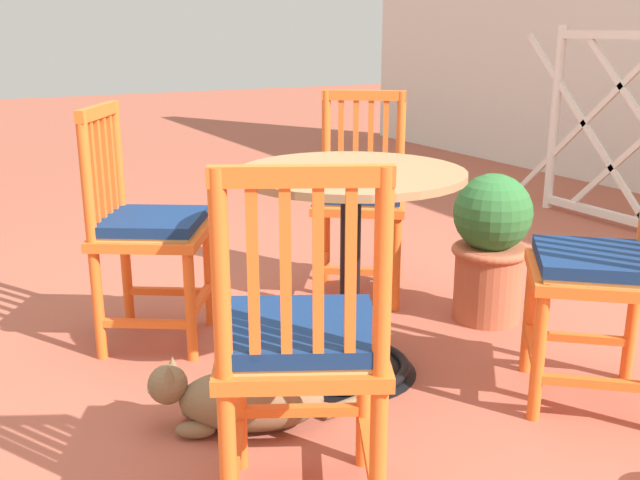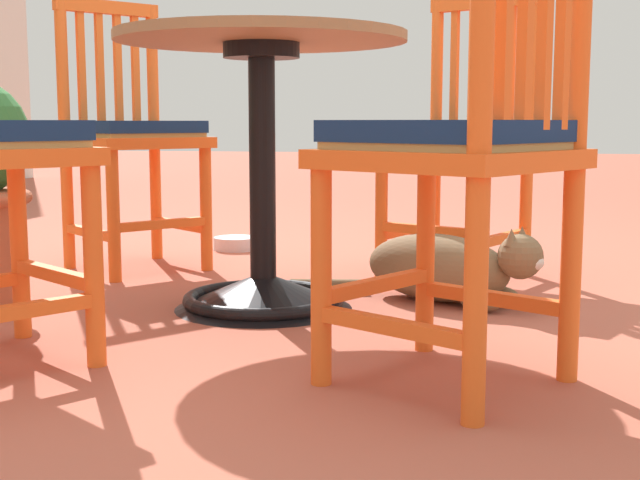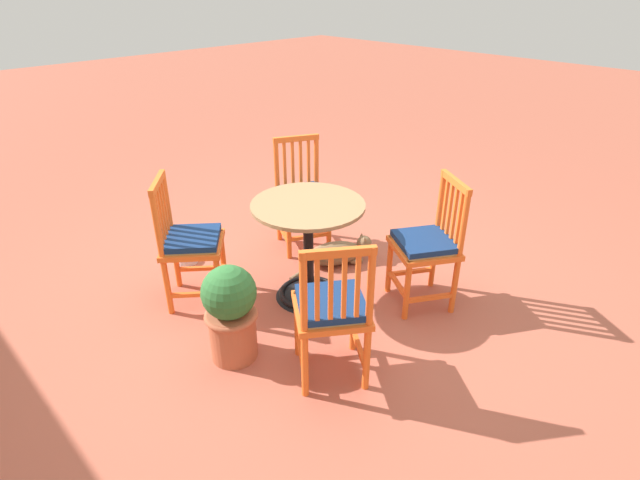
% 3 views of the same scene
% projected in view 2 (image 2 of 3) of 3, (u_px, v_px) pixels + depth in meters
% --- Properties ---
extents(ground_plane, '(24.00, 24.00, 0.00)m').
position_uv_depth(ground_plane, '(272.00, 306.00, 2.39)').
color(ground_plane, '#AD5642').
extents(cafe_table, '(0.76, 0.76, 0.73)m').
position_uv_depth(cafe_table, '(263.00, 204.00, 2.33)').
color(cafe_table, black).
rests_on(cafe_table, ground_plane).
extents(orange_chair_by_planter, '(0.56, 0.56, 0.91)m').
position_uv_depth(orange_chair_by_planter, '(131.00, 138.00, 2.95)').
color(orange_chair_by_planter, orange).
rests_on(orange_chair_by_planter, ground_plane).
extents(orange_chair_at_corner, '(0.55, 0.55, 0.91)m').
position_uv_depth(orange_chair_at_corner, '(459.00, 151.00, 1.62)').
color(orange_chair_at_corner, orange).
rests_on(orange_chair_at_corner, ground_plane).
extents(orange_chair_tucked_in, '(0.54, 0.54, 0.91)m').
position_uv_depth(orange_chair_tucked_in, '(459.00, 139.00, 2.80)').
color(orange_chair_tucked_in, orange).
rests_on(orange_chair_tucked_in, ground_plane).
extents(tabby_cat, '(0.38, 0.72, 0.23)m').
position_uv_depth(tabby_cat, '(448.00, 269.00, 2.42)').
color(tabby_cat, brown).
rests_on(tabby_cat, ground_plane).
extents(pet_water_bowl, '(0.17, 0.17, 0.05)m').
position_uv_depth(pet_water_bowl, '(235.00, 243.00, 3.44)').
color(pet_water_bowl, silver).
rests_on(pet_water_bowl, ground_plane).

